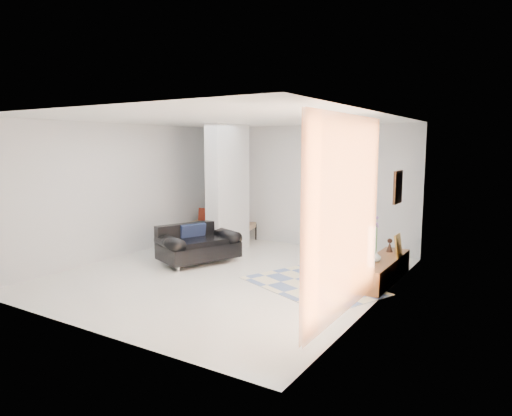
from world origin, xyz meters
The scene contains 17 objects.
floor centered at (0.00, 0.00, 0.00)m, with size 6.00×6.00×0.00m, color silver.
ceiling centered at (0.00, 0.00, 2.80)m, with size 6.00×6.00×0.00m, color white.
wall_back centered at (0.00, 3.00, 1.40)m, with size 6.00×6.00×0.00m, color silver.
wall_front centered at (0.00, -3.00, 1.40)m, with size 6.00×6.00×0.00m, color silver.
wall_left centered at (-2.75, 0.00, 1.40)m, with size 6.00×6.00×0.00m, color silver.
wall_right centered at (2.75, 0.00, 1.40)m, with size 6.00×6.00×0.00m, color silver.
partition_column centered at (-1.10, 1.60, 1.40)m, with size 0.35×1.20×2.80m, color #B7BBBF.
hallway_door centered at (-2.10, 2.96, 1.02)m, with size 0.85×0.06×2.04m, color white.
curtain centered at (2.67, -1.15, 1.45)m, with size 2.55×2.55×0.00m, color orange.
wall_art centered at (2.72, 1.09, 1.65)m, with size 0.04×0.45×0.55m, color #3B2110.
media_console centered at (2.52, 1.10, 0.20)m, with size 0.45×1.93×0.80m.
loveseat centered at (-1.06, 0.45, 0.36)m, with size 1.40×1.75×0.76m.
daybed centered at (-1.93, 2.47, 0.42)m, with size 1.72×1.02×0.77m.
area_rug centered at (1.60, 0.20, 0.01)m, with size 2.22×1.48×0.01m, color beige.
cylinder_lamp centered at (2.50, 0.47, 0.73)m, with size 0.12×0.12×0.65m, color white.
bronze_figurine centered at (2.47, 1.66, 0.52)m, with size 0.12×0.12×0.25m, color #331E16, non-canonical shape.
vase centered at (2.47, 0.83, 0.49)m, with size 0.17×0.17×0.18m, color silver.
Camera 1 is at (4.68, -6.59, 2.34)m, focal length 32.00 mm.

